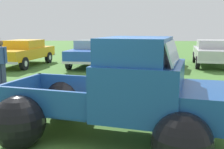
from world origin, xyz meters
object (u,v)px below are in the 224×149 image
at_px(vintage_pickup_truck, 127,100).
at_px(show_car_3, 212,52).
at_px(show_car_1, 91,52).
at_px(lane_cone_0, 72,91).
at_px(show_car_2, 156,53).
at_px(spectator_0, 1,60).
at_px(show_car_0, 23,52).

distance_m(vintage_pickup_truck, show_car_3, 11.34).
distance_m(show_car_1, lane_cone_0, 7.38).
bearing_deg(show_car_3, vintage_pickup_truck, -14.30).
bearing_deg(show_car_3, lane_cone_0, -28.76).
height_order(show_car_2, spectator_0, spectator_0).
xyz_separation_m(show_car_0, show_car_1, (3.77, 0.17, -0.00)).
distance_m(vintage_pickup_truck, show_car_0, 11.33).
xyz_separation_m(vintage_pickup_truck, spectator_0, (-4.61, 4.52, 0.18)).
bearing_deg(spectator_0, show_car_2, -35.02).
distance_m(show_car_0, lane_cone_0, 8.36).
bearing_deg(show_car_3, show_car_2, -67.14).
height_order(show_car_0, show_car_2, same).
relative_size(vintage_pickup_truck, show_car_2, 1.11).
distance_m(vintage_pickup_truck, show_car_1, 10.09).
height_order(show_car_0, lane_cone_0, show_car_0).
distance_m(show_car_1, show_car_3, 6.75).
height_order(show_car_1, show_car_2, same).
relative_size(spectator_0, lane_cone_0, 2.63).
distance_m(show_car_0, show_car_2, 7.31).
xyz_separation_m(show_car_0, spectator_0, (1.24, -5.18, 0.16)).
relative_size(show_car_0, show_car_3, 1.05).
bearing_deg(show_car_3, spectator_0, -47.95).
bearing_deg(vintage_pickup_truck, show_car_3, 79.49).
bearing_deg(spectator_0, show_car_1, -10.28).
relative_size(show_car_1, spectator_0, 2.80).
xyz_separation_m(vintage_pickup_truck, show_car_3, (4.65, 10.34, 0.03)).
bearing_deg(show_car_3, show_car_1, -76.12).
distance_m(show_car_0, show_car_3, 10.52).
xyz_separation_m(vintage_pickup_truck, show_car_0, (-5.85, 9.71, 0.03)).
distance_m(show_car_3, spectator_0, 10.94).
bearing_deg(spectator_0, show_car_0, 28.49).
bearing_deg(vintage_pickup_truck, show_car_0, 134.80).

